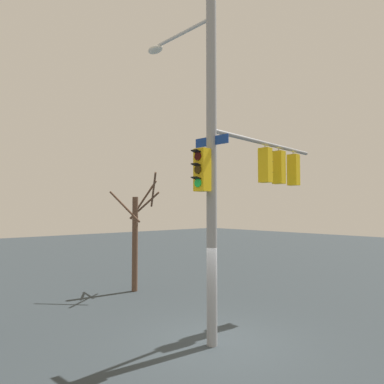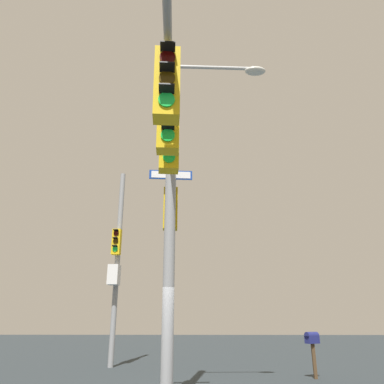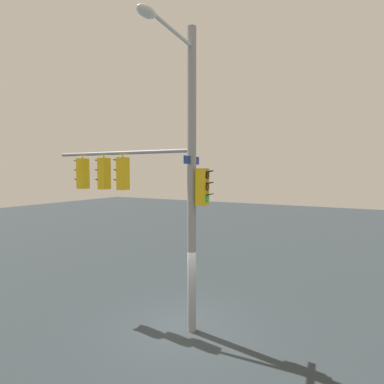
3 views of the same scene
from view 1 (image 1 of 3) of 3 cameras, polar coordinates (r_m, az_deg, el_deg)
name	(u,v)px [view 1 (image 1 of 3)]	position (r m, az deg, el deg)	size (l,w,h in m)	color
ground_plane	(218,343)	(9.84, 4.26, -23.69)	(80.00, 80.00, 0.00)	#2C3439
main_signal_pole_assembly	(234,159)	(10.06, 6.96, 5.40)	(3.22, 6.07, 9.22)	gray
bare_tree_behind_pole	(136,235)	(15.19, -9.19, -7.03)	(2.15, 2.15, 5.07)	brown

